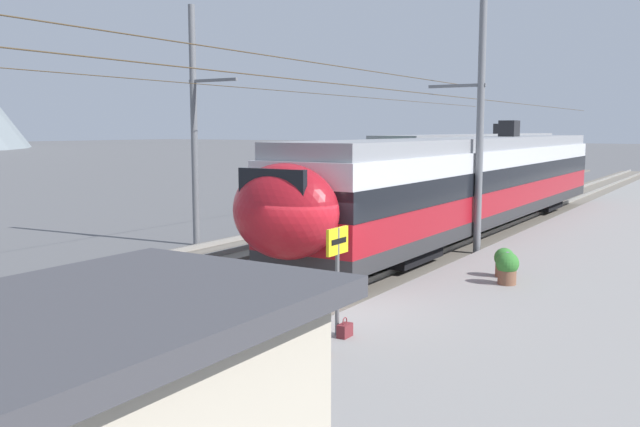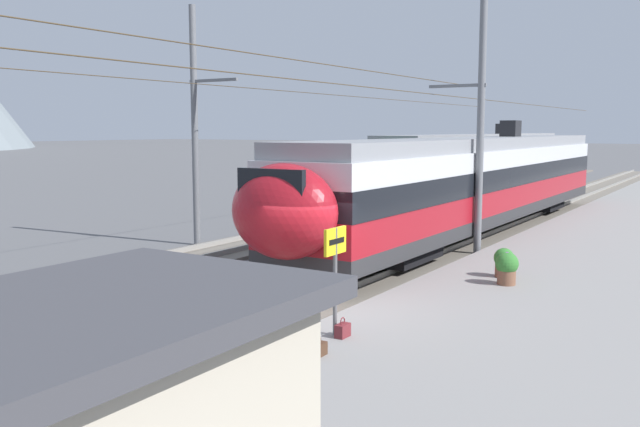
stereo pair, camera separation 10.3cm
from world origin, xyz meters
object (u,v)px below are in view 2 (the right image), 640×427
at_px(handbag_near_sign, 343,330).
at_px(train_far_track, 479,159).
at_px(catenary_mast_far_side, 197,123).
at_px(potted_plant_by_shelter, 504,261).
at_px(train_near_platform, 474,180).
at_px(platform_sign, 335,256).
at_px(catenary_mast_mid, 477,128).
at_px(passenger_walking, 277,317).
at_px(handbag_beside_passenger, 318,349).
at_px(potted_plant_platform_edge, 507,266).

bearing_deg(handbag_near_sign, train_far_track, 15.26).
relative_size(catenary_mast_far_side, potted_plant_by_shelter, 62.93).
xyz_separation_m(train_near_platform, handbag_near_sign, (-14.91, -2.87, -1.77)).
distance_m(catenary_mast_far_side, platform_sign, 13.04).
xyz_separation_m(catenary_mast_mid, catenary_mast_far_side, (-3.14, 9.15, 0.15)).
height_order(catenary_mast_far_side, passenger_walking, catenary_mast_far_side).
distance_m(catenary_mast_far_side, passenger_walking, 14.88).
height_order(platform_sign, passenger_walking, platform_sign).
bearing_deg(handbag_near_sign, platform_sign, 77.06).
xyz_separation_m(train_near_platform, platform_sign, (-14.86, -2.68, -0.40)).
distance_m(train_far_track, platform_sign, 33.38).
distance_m(catenary_mast_mid, handbag_beside_passenger, 12.59).
height_order(handbag_beside_passenger, potted_plant_platform_edge, potted_plant_platform_edge).
relative_size(catenary_mast_far_side, platform_sign, 23.61).
height_order(train_near_platform, potted_plant_platform_edge, train_near_platform).
xyz_separation_m(handbag_near_sign, potted_plant_by_shelter, (6.77, -0.90, 0.29)).
bearing_deg(passenger_walking, potted_plant_platform_edge, -7.43).
bearing_deg(train_far_track, handbag_beside_passenger, -164.93).
xyz_separation_m(platform_sign, potted_plant_platform_edge, (5.89, -1.43, -1.04)).
relative_size(platform_sign, handbag_near_sign, 5.36).
distance_m(train_near_platform, catenary_mast_far_side, 10.76).
height_order(catenary_mast_far_side, potted_plant_by_shelter, catenary_mast_far_side).
bearing_deg(catenary_mast_far_side, catenary_mast_mid, -71.04).
relative_size(catenary_mast_far_side, passenger_walking, 28.53).
xyz_separation_m(train_far_track, potted_plant_by_shelter, (-25.52, -9.71, -1.48)).
height_order(catenary_mast_far_side, handbag_near_sign, catenary_mast_far_side).
height_order(train_far_track, potted_plant_by_shelter, train_far_track).
xyz_separation_m(train_near_platform, catenary_mast_mid, (-4.14, -1.52, 2.00)).
bearing_deg(potted_plant_by_shelter, platform_sign, 170.78).
bearing_deg(train_far_track, passenger_walking, -165.45).
distance_m(catenary_mast_mid, potted_plant_platform_edge, 6.47).
bearing_deg(passenger_walking, train_near_platform, 10.02).
xyz_separation_m(platform_sign, handbag_near_sign, (-0.04, -0.19, -1.37)).
distance_m(train_near_platform, handbag_near_sign, 15.29).
bearing_deg(catenary_mast_mid, catenary_mast_far_side, 108.96).
relative_size(train_near_platform, catenary_mast_mid, 0.56).
distance_m(train_far_track, potted_plant_by_shelter, 27.34).
height_order(passenger_walking, potted_plant_platform_edge, passenger_walking).
xyz_separation_m(catenary_mast_mid, passenger_walking, (-13.05, -1.52, -2.96)).
xyz_separation_m(train_near_platform, catenary_mast_far_side, (-7.28, 7.62, 2.15)).
height_order(train_far_track, handbag_near_sign, train_far_track).
bearing_deg(train_near_platform, potted_plant_platform_edge, -155.39).
bearing_deg(train_near_platform, handbag_near_sign, -169.10).
bearing_deg(handbag_beside_passenger, potted_plant_by_shelter, -5.13).
height_order(passenger_walking, handbag_near_sign, passenger_walking).
bearing_deg(train_near_platform, potted_plant_by_shelter, -155.13).
relative_size(train_far_track, potted_plant_by_shelter, 36.75).
bearing_deg(train_far_track, platform_sign, -165.04).
xyz_separation_m(platform_sign, potted_plant_by_shelter, (6.73, -1.09, -1.08)).
xyz_separation_m(catenary_mast_far_side, handbag_near_sign, (-7.63, -10.50, -3.92)).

